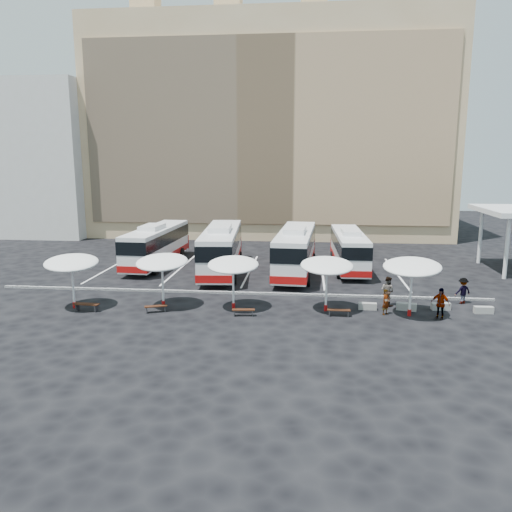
# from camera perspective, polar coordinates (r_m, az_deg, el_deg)

# --- Properties ---
(ground) EXTENTS (120.00, 120.00, 0.00)m
(ground) POSITION_cam_1_polar(r_m,az_deg,el_deg) (34.06, -2.19, -4.57)
(ground) COLOR black
(ground) RESTS_ON ground
(sandstone_building) EXTENTS (42.00, 18.25, 29.60)m
(sandstone_building) POSITION_cam_1_polar(r_m,az_deg,el_deg) (64.60, 1.76, 14.13)
(sandstone_building) COLOR tan
(sandstone_building) RESTS_ON ground
(apartment_block) EXTENTS (14.00, 14.00, 18.00)m
(apartment_block) POSITION_cam_1_polar(r_m,az_deg,el_deg) (68.70, -22.90, 10.07)
(apartment_block) COLOR beige
(apartment_block) RESTS_ON ground
(curb_divider) EXTENTS (34.00, 0.25, 0.15)m
(curb_divider) POSITION_cam_1_polar(r_m,az_deg,el_deg) (34.51, -2.08, -4.23)
(curb_divider) COLOR black
(curb_divider) RESTS_ON ground
(bay_lines) EXTENTS (24.15, 12.00, 0.01)m
(bay_lines) POSITION_cam_1_polar(r_m,az_deg,el_deg) (41.75, -0.67, -1.62)
(bay_lines) COLOR white
(bay_lines) RESTS_ON ground
(bus_0) EXTENTS (3.08, 11.62, 3.66)m
(bus_0) POSITION_cam_1_polar(r_m,az_deg,el_deg) (44.38, -11.28, 1.38)
(bus_0) COLOR white
(bus_0) RESTS_ON ground
(bus_1) EXTENTS (3.66, 12.65, 3.96)m
(bus_1) POSITION_cam_1_polar(r_m,az_deg,el_deg) (40.84, -3.97, 0.96)
(bus_1) COLOR white
(bus_1) RESTS_ON ground
(bus_2) EXTENTS (3.38, 12.36, 3.88)m
(bus_2) POSITION_cam_1_polar(r_m,az_deg,el_deg) (40.40, 4.54, 0.78)
(bus_2) COLOR white
(bus_2) RESTS_ON ground
(bus_3) EXTENTS (2.75, 10.90, 3.44)m
(bus_3) POSITION_cam_1_polar(r_m,az_deg,el_deg) (42.69, 10.58, 0.87)
(bus_3) COLOR white
(bus_3) RESTS_ON ground
(sunshade_0) EXTENTS (4.19, 4.22, 3.39)m
(sunshade_0) POSITION_cam_1_polar(r_m,az_deg,el_deg) (32.68, -20.34, -0.74)
(sunshade_0) COLOR white
(sunshade_0) RESTS_ON ground
(sunshade_1) EXTENTS (3.41, 3.45, 3.37)m
(sunshade_1) POSITION_cam_1_polar(r_m,az_deg,el_deg) (31.46, -10.70, -0.71)
(sunshade_1) COLOR white
(sunshade_1) RESTS_ON ground
(sunshade_2) EXTENTS (3.29, 3.33, 3.28)m
(sunshade_2) POSITION_cam_1_polar(r_m,az_deg,el_deg) (30.53, -2.63, -1.02)
(sunshade_2) COLOR white
(sunshade_2) RESTS_ON ground
(sunshade_3) EXTENTS (3.40, 3.44, 3.33)m
(sunshade_3) POSITION_cam_1_polar(r_m,az_deg,el_deg) (30.37, 8.10, -1.10)
(sunshade_3) COLOR white
(sunshade_3) RESTS_ON ground
(sunshade_4) EXTENTS (4.19, 4.22, 3.50)m
(sunshade_4) POSITION_cam_1_polar(r_m,az_deg,el_deg) (30.45, 17.41, -1.20)
(sunshade_4) COLOR white
(sunshade_4) RESTS_ON ground
(wood_bench_0) EXTENTS (1.58, 0.50, 0.48)m
(wood_bench_0) POSITION_cam_1_polar(r_m,az_deg,el_deg) (32.31, -18.79, -5.36)
(wood_bench_0) COLOR black
(wood_bench_0) RESTS_ON ground
(wood_bench_1) EXTENTS (1.38, 0.80, 0.41)m
(wood_bench_1) POSITION_cam_1_polar(r_m,az_deg,el_deg) (31.00, -11.39, -5.76)
(wood_bench_1) COLOR black
(wood_bench_1) RESTS_ON ground
(wood_bench_2) EXTENTS (1.37, 0.50, 0.41)m
(wood_bench_2) POSITION_cam_1_polar(r_m,az_deg,el_deg) (29.71, -1.45, -6.28)
(wood_bench_2) COLOR black
(wood_bench_2) RESTS_ON ground
(wood_bench_3) EXTENTS (1.36, 0.38, 0.42)m
(wood_bench_3) POSITION_cam_1_polar(r_m,az_deg,el_deg) (30.05, 9.43, -6.23)
(wood_bench_3) COLOR black
(wood_bench_3) RESTS_ON ground
(conc_bench_0) EXTENTS (1.12, 0.44, 0.41)m
(conc_bench_0) POSITION_cam_1_polar(r_m,az_deg,el_deg) (31.74, 12.63, -5.62)
(conc_bench_0) COLOR gray
(conc_bench_0) RESTS_ON ground
(conc_bench_1) EXTENTS (1.27, 0.68, 0.45)m
(conc_bench_1) POSITION_cam_1_polar(r_m,az_deg,el_deg) (32.17, 16.81, -5.57)
(conc_bench_1) COLOR gray
(conc_bench_1) RESTS_ON ground
(conc_bench_2) EXTENTS (1.20, 0.58, 0.43)m
(conc_bench_2) POSITION_cam_1_polar(r_m,az_deg,el_deg) (32.95, 20.36, -5.42)
(conc_bench_2) COLOR gray
(conc_bench_2) RESTS_ON ground
(conc_bench_3) EXTENTS (1.13, 0.42, 0.42)m
(conc_bench_3) POSITION_cam_1_polar(r_m,az_deg,el_deg) (33.21, 24.56, -5.63)
(conc_bench_3) COLOR gray
(conc_bench_3) RESTS_ON ground
(passenger_0) EXTENTS (0.66, 0.65, 1.54)m
(passenger_0) POSITION_cam_1_polar(r_m,az_deg,el_deg) (30.84, 14.64, -5.11)
(passenger_0) COLOR black
(passenger_0) RESTS_ON ground
(passenger_1) EXTENTS (1.14, 1.15, 1.87)m
(passenger_1) POSITION_cam_1_polar(r_m,az_deg,el_deg) (32.71, 14.84, -3.90)
(passenger_1) COLOR black
(passenger_1) RESTS_ON ground
(passenger_2) EXTENTS (1.16, 0.97, 1.86)m
(passenger_2) POSITION_cam_1_polar(r_m,az_deg,el_deg) (30.90, 20.31, -5.12)
(passenger_2) COLOR black
(passenger_2) RESTS_ON ground
(passenger_3) EXTENTS (1.25, 0.98, 1.69)m
(passenger_3) POSITION_cam_1_polar(r_m,az_deg,el_deg) (34.69, 22.54, -3.69)
(passenger_3) COLOR black
(passenger_3) RESTS_ON ground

